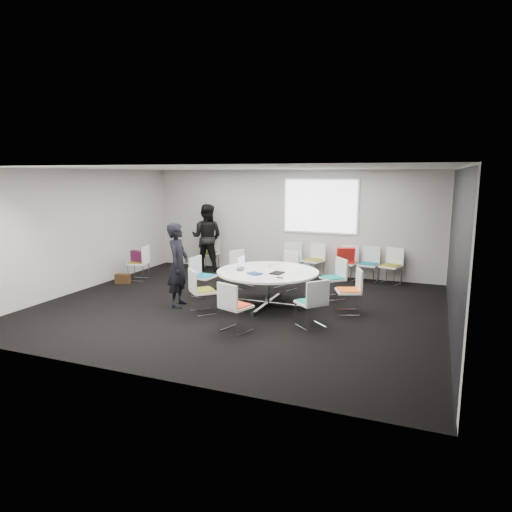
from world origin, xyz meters
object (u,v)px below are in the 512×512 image
at_px(chair_ring_d, 242,276).
at_px(laptop, 243,269).
at_px(chair_back_e, 391,273).
at_px(chair_person_back, 210,259).
at_px(chair_back_c, 347,270).
at_px(brown_bag, 123,279).
at_px(chair_back_b, 314,267).
at_px(chair_back_d, 368,271).
at_px(person_main, 178,265).
at_px(chair_spare_left, 139,269).
at_px(chair_ring_b, 333,286).
at_px(conference_table, 268,281).
at_px(chair_ring_h, 311,312).
at_px(maroon_bag, 138,256).
at_px(chair_ring_g, 236,316).
at_px(chair_ring_f, 203,300).
at_px(chair_ring_c, 286,277).
at_px(chair_ring_e, 203,284).
at_px(chair_back_a, 293,266).
at_px(cup, 269,266).
at_px(person_back, 207,237).
at_px(chair_ring_a, 349,300).

relative_size(chair_ring_d, laptop, 2.51).
relative_size(chair_back_e, chair_person_back, 1.00).
bearing_deg(chair_back_c, brown_bag, 37.75).
relative_size(chair_back_b, chair_person_back, 1.00).
xyz_separation_m(chair_back_d, person_main, (-3.33, -3.58, 0.58)).
relative_size(chair_back_e, chair_spare_left, 1.00).
bearing_deg(chair_ring_b, chair_ring_d, 43.84).
relative_size(conference_table, chair_spare_left, 2.37).
distance_m(conference_table, chair_ring_d, 1.63).
xyz_separation_m(chair_back_c, brown_bag, (-5.11, -2.42, -0.16)).
bearing_deg(chair_ring_h, maroon_bag, 111.86).
relative_size(chair_ring_b, laptop, 2.51).
bearing_deg(chair_ring_b, maroon_bag, 49.34).
distance_m(chair_ring_h, chair_back_b, 3.98).
xyz_separation_m(chair_ring_d, chair_ring_g, (1.12, -2.89, 0.00)).
distance_m(chair_ring_f, maroon_bag, 3.47).
bearing_deg(person_main, chair_ring_d, -28.74).
bearing_deg(laptop, chair_ring_f, 132.12).
xyz_separation_m(conference_table, laptop, (-0.53, -0.06, 0.22)).
xyz_separation_m(chair_ring_c, laptop, (-0.45, -1.50, 0.47)).
relative_size(chair_ring_b, chair_ring_f, 1.00).
relative_size(chair_ring_c, chair_ring_e, 1.00).
distance_m(chair_ring_e, chair_ring_f, 1.27).
bearing_deg(chair_back_a, cup, 78.45).
height_order(chair_spare_left, chair_person_back, same).
bearing_deg(cup, chair_back_b, 83.26).
bearing_deg(chair_ring_b, chair_ring_f, 91.47).
bearing_deg(chair_ring_d, person_back, -106.17).
bearing_deg(chair_back_e, cup, 69.45).
relative_size(conference_table, laptop, 5.94).
bearing_deg(chair_ring_h, chair_back_d, 35.98).
bearing_deg(brown_bag, person_main, -26.61).
bearing_deg(chair_ring_g, chair_ring_b, 87.61).
bearing_deg(person_back, chair_ring_g, 116.64).
relative_size(conference_table, chair_ring_d, 2.37).
xyz_separation_m(chair_ring_e, laptop, (1.05, -0.20, 0.47)).
relative_size(chair_ring_f, chair_back_a, 1.00).
bearing_deg(chair_person_back, chair_back_a, 173.23).
relative_size(chair_ring_a, laptop, 2.51).
relative_size(chair_ring_c, chair_ring_f, 1.00).
relative_size(chair_ring_h, maroon_bag, 2.20).
bearing_deg(laptop, chair_ring_b, -78.77).
distance_m(chair_back_a, chair_spare_left, 4.01).
height_order(chair_ring_b, chair_person_back, same).
relative_size(chair_ring_d, person_main, 0.51).
distance_m(chair_ring_b, chair_ring_d, 2.24).
height_order(chair_back_d, cup, chair_back_d).
relative_size(chair_back_d, laptop, 2.51).
xyz_separation_m(conference_table, chair_ring_b, (1.15, 1.02, -0.25)).
distance_m(chair_ring_g, chair_spare_left, 4.69).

